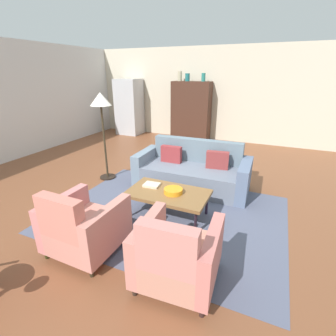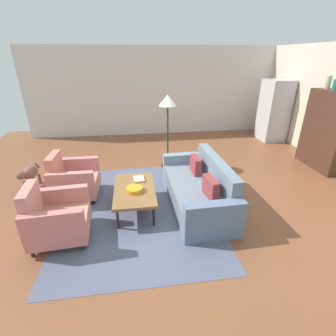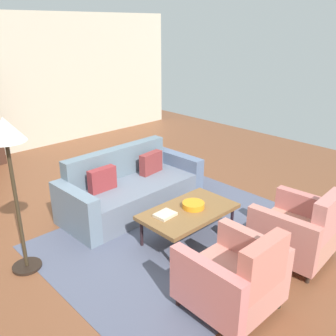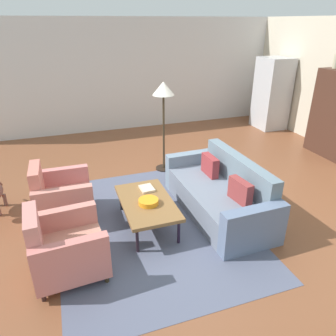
{
  "view_description": "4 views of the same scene",
  "coord_description": "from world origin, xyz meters",
  "views": [
    {
      "loc": [
        1.64,
        -3.8,
        2.08
      ],
      "look_at": [
        0.12,
        -0.34,
        0.6
      ],
      "focal_mm": 26.41,
      "sensor_mm": 36.0,
      "label": 1
    },
    {
      "loc": [
        4.03,
        -0.74,
        2.5
      ],
      "look_at": [
        0.24,
        -0.19,
        0.73
      ],
      "focal_mm": 26.0,
      "sensor_mm": 36.0,
      "label": 2
    },
    {
      "loc": [
        -2.66,
        -3.53,
        2.54
      ],
      "look_at": [
        0.44,
        -0.3,
        0.79
      ],
      "focal_mm": 39.31,
      "sensor_mm": 36.0,
      "label": 3
    },
    {
      "loc": [
        4.03,
        -1.76,
        2.71
      ],
      "look_at": [
        0.16,
        -0.42,
        0.79
      ],
      "focal_mm": 33.81,
      "sensor_mm": 36.0,
      "label": 4
    }
  ],
  "objects": [
    {
      "name": "floor_lamp",
      "position": [
        -1.43,
        0.04,
        1.44
      ],
      "size": [
        0.4,
        0.4,
        1.72
      ],
      "color": "black",
      "rests_on": "ground"
    },
    {
      "name": "coffee_table",
      "position": [
        0.32,
        -0.79,
        0.37
      ],
      "size": [
        1.2,
        0.7,
        0.41
      ],
      "color": "black",
      "rests_on": "ground"
    },
    {
      "name": "couch",
      "position": [
        0.31,
        0.39,
        0.29
      ],
      "size": [
        2.12,
        0.95,
        0.86
      ],
      "rotation": [
        0.0,
        0.0,
        3.17
      ],
      "color": "slate",
      "rests_on": "ground"
    },
    {
      "name": "book_stack",
      "position": [
        -0.0,
        -0.7,
        0.42
      ],
      "size": [
        0.25,
        0.21,
        0.03
      ],
      "color": "beige",
      "rests_on": "coffee_table"
    },
    {
      "name": "cabinet",
      "position": [
        -0.89,
        3.76,
        0.9
      ],
      "size": [
        1.2,
        0.51,
        1.8
      ],
      "color": "#41261B",
      "rests_on": "ground"
    },
    {
      "name": "fruit_bowl",
      "position": [
        0.4,
        -0.79,
        0.44
      ],
      "size": [
        0.28,
        0.28,
        0.07
      ],
      "primitive_type": "cylinder",
      "color": "orange",
      "rests_on": "coffee_table"
    },
    {
      "name": "wall_left",
      "position": [
        -4.33,
        0.0,
        1.4
      ],
      "size": [
        0.12,
        8.2,
        2.8
      ],
      "primitive_type": "cube",
      "color": "silver",
      "rests_on": "ground"
    },
    {
      "name": "vase_round",
      "position": [
        -1.04,
        3.75,
        1.91
      ],
      "size": [
        0.14,
        0.14,
        0.23
      ],
      "primitive_type": "cylinder",
      "color": "#206969",
      "rests_on": "cabinet"
    },
    {
      "name": "ground_plane",
      "position": [
        0.0,
        0.0,
        0.0
      ],
      "size": [
        10.39,
        10.39,
        0.0
      ],
      "primitive_type": "plane",
      "color": "brown"
    },
    {
      "name": "dog",
      "position": [
        -0.78,
        -2.91,
        0.31
      ],
      "size": [
        0.7,
        0.32,
        0.48
      ],
      "rotation": [
        0.0,
        0.0,
        6.08
      ],
      "color": "brown",
      "rests_on": "ground"
    },
    {
      "name": "armchair_right",
      "position": [
        0.92,
        -1.96,
        0.34
      ],
      "size": [
        0.85,
        0.85,
        0.88
      ],
      "rotation": [
        0.0,
        0.0,
        0.07
      ],
      "color": "#372523",
      "rests_on": "ground"
    },
    {
      "name": "armchair_left",
      "position": [
        -0.28,
        -1.96,
        0.34
      ],
      "size": [
        0.81,
        0.81,
        0.88
      ],
      "rotation": [
        0.0,
        0.0,
        -0.01
      ],
      "color": "#37201C",
      "rests_on": "ground"
    },
    {
      "name": "vase_tall",
      "position": [
        -1.29,
        3.75,
        1.94
      ],
      "size": [
        0.13,
        0.13,
        0.28
      ],
      "primitive_type": "cylinder",
      "color": "#B7B08F",
      "rests_on": "cabinet"
    },
    {
      "name": "area_rug",
      "position": [
        0.32,
        -0.74,
        0.0
      ],
      "size": [
        3.4,
        2.6,
        0.01
      ],
      "primitive_type": "cube",
      "color": "#53586E",
      "rests_on": "ground"
    },
    {
      "name": "refrigerator",
      "position": [
        -3.11,
        3.65,
        0.93
      ],
      "size": [
        0.8,
        0.73,
        1.85
      ],
      "color": "#B7BABF",
      "rests_on": "ground"
    }
  ]
}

